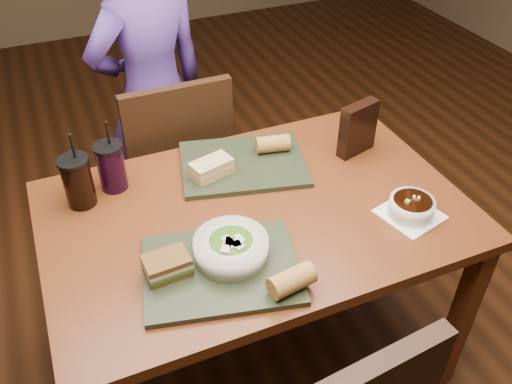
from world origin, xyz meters
TOP-DOWN VIEW (x-y plane):
  - ground at (0.00, 0.00)m, footprint 6.00×6.00m
  - dining_table at (0.00, 0.00)m, footprint 1.30×0.85m
  - chair_far at (-0.09, 0.61)m, footprint 0.41×0.41m
  - diner at (-0.10, 0.87)m, footprint 0.61×0.49m
  - tray_near at (-0.19, -0.21)m, footprint 0.48×0.40m
  - tray_far at (0.05, 0.23)m, footprint 0.48×0.41m
  - salad_bowl at (-0.15, -0.18)m, footprint 0.21×0.21m
  - soup_bowl at (0.43, -0.21)m, footprint 0.20×0.20m
  - sandwich_near at (-0.33, -0.17)m, footprint 0.12×0.09m
  - sandwich_far at (-0.07, 0.20)m, footprint 0.15×0.11m
  - baguette_near at (-0.05, -0.35)m, footprint 0.13×0.08m
  - baguette_far at (0.17, 0.25)m, footprint 0.13×0.08m
  - cup_cola at (-0.49, 0.24)m, footprint 0.10×0.10m
  - cup_berry at (-0.38, 0.29)m, footprint 0.09×0.09m
  - chip_bag at (0.45, 0.16)m, footprint 0.15×0.08m

SIDE VIEW (x-z plane):
  - ground at x=0.00m, z-range 0.00..0.00m
  - chair_far at x=-0.09m, z-range 0.05..1.01m
  - dining_table at x=0.00m, z-range 0.28..1.03m
  - diner at x=-0.10m, z-range 0.00..1.47m
  - tray_near at x=-0.19m, z-range 0.75..0.77m
  - tray_far at x=0.05m, z-range 0.75..0.77m
  - soup_bowl at x=0.43m, z-range 0.75..0.82m
  - sandwich_far at x=-0.07m, z-range 0.77..0.82m
  - sandwich_near at x=-0.33m, z-range 0.77..0.82m
  - baguette_far at x=0.17m, z-range 0.77..0.83m
  - baguette_near at x=-0.05m, z-range 0.77..0.83m
  - salad_bowl at x=-0.15m, z-range 0.77..0.84m
  - cup_berry at x=-0.38m, z-range 0.71..0.96m
  - cup_cola at x=-0.49m, z-range 0.71..0.97m
  - chip_bag at x=0.45m, z-range 0.75..0.94m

